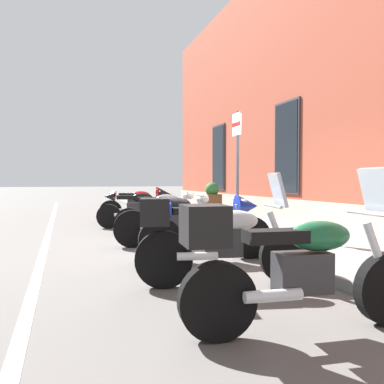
{
  "coord_description": "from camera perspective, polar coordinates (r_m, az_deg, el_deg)",
  "views": [
    {
      "loc": [
        6.96,
        -2.88,
        1.21
      ],
      "look_at": [
        -1.37,
        -0.16,
        0.95
      ],
      "focal_mm": 37.06,
      "sensor_mm": 36.0,
      "label": 1
    }
  ],
  "objects": [
    {
      "name": "motorcycle_black_sport",
      "position": [
        9.98,
        -7.27,
        -2.04
      ],
      "size": [
        0.85,
        2.02,
        1.02
      ],
      "color": "black",
      "rests_on": "ground_plane"
    },
    {
      "name": "motorcycle_silver_touring",
      "position": [
        4.52,
        3.61,
        -6.79
      ],
      "size": [
        0.8,
        2.06,
        1.3
      ],
      "color": "black",
      "rests_on": "ground_plane"
    },
    {
      "name": "parking_sign",
      "position": [
        7.89,
        6.53,
        5.29
      ],
      "size": [
        0.36,
        0.07,
        2.43
      ],
      "color": "#4C4C51",
      "rests_on": "sidewalk"
    },
    {
      "name": "ground_plane",
      "position": [
        7.63,
        4.38,
        -7.42
      ],
      "size": [
        140.0,
        140.0,
        0.0
      ],
      "primitive_type": "plane",
      "color": "#565451"
    },
    {
      "name": "sidewalk",
      "position": [
        8.28,
        13.86,
        -6.26
      ],
      "size": [
        30.73,
        2.94,
        0.14
      ],
      "primitive_type": "cube",
      "color": "slate",
      "rests_on": "ground_plane"
    },
    {
      "name": "motorcycle_black_naked",
      "position": [
        7.26,
        -2.84,
        -4.04
      ],
      "size": [
        0.62,
        2.1,
        0.96
      ],
      "color": "black",
      "rests_on": "ground_plane"
    },
    {
      "name": "lane_stripe",
      "position": [
        7.07,
        -20.63,
        -8.22
      ],
      "size": [
        30.73,
        0.12,
        0.01
      ],
      "primitive_type": "cube",
      "color": "silver",
      "rests_on": "ground_plane"
    },
    {
      "name": "barrel_planter",
      "position": [
        11.47,
        2.91,
        -1.49
      ],
      "size": [
        0.61,
        0.61,
        1.01
      ],
      "color": "brown",
      "rests_on": "sidewalk"
    },
    {
      "name": "motorcycle_blue_sport",
      "position": [
        6.01,
        2.77,
        -4.65
      ],
      "size": [
        0.62,
        2.05,
        0.99
      ],
      "color": "black",
      "rests_on": "ground_plane"
    },
    {
      "name": "motorcycle_green_touring",
      "position": [
        3.25,
        14.45,
        -10.06
      ],
      "size": [
        0.63,
        2.1,
        1.31
      ],
      "color": "black",
      "rests_on": "ground_plane"
    },
    {
      "name": "motorcycle_grey_naked",
      "position": [
        8.56,
        -4.2,
        -3.16
      ],
      "size": [
        0.69,
        2.01,
        0.98
      ],
      "color": "black",
      "rests_on": "ground_plane"
    },
    {
      "name": "motorcycle_red_sport",
      "position": [
        11.45,
        -7.44,
        -1.55
      ],
      "size": [
        0.86,
        2.1,
        1.03
      ],
      "color": "black",
      "rests_on": "ground_plane"
    }
  ]
}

